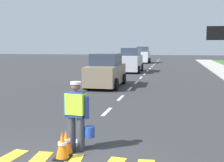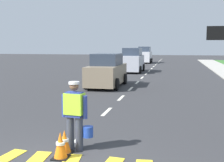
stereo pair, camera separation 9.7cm
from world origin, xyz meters
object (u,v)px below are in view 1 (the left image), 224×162
car_oncoming_second (131,61)px  car_oncoming_third (143,55)px  road_worker (77,112)px  traffic_cone_far (66,142)px  car_oncoming_lead (106,71)px  traffic_cone_near (62,146)px

car_oncoming_second → car_oncoming_third: bearing=91.4°
road_worker → car_oncoming_third: bearing=93.3°
traffic_cone_far → car_oncoming_lead: 11.32m
traffic_cone_far → car_oncoming_third: (-1.82, 35.12, 0.78)m
road_worker → traffic_cone_far: (-0.18, -0.29, -0.66)m
car_oncoming_second → car_oncoming_lead: car_oncoming_second is taller
road_worker → traffic_cone_near: 0.89m
traffic_cone_near → car_oncoming_third: car_oncoming_third is taller
traffic_cone_far → car_oncoming_third: 35.17m
car_oncoming_second → traffic_cone_near: bearing=-86.0°
traffic_cone_far → car_oncoming_second: (-1.48, 21.05, 0.77)m
road_worker → traffic_cone_far: bearing=-122.3°
traffic_cone_far → car_oncoming_lead: (-1.60, 11.18, 0.66)m
road_worker → car_oncoming_lead: 11.04m
car_oncoming_second → car_oncoming_lead: (-0.12, -9.87, -0.11)m
car_oncoming_lead → traffic_cone_far: bearing=-81.9°
road_worker → car_oncoming_second: (-1.66, 20.76, 0.11)m
traffic_cone_near → traffic_cone_far: bearing=95.5°
road_worker → traffic_cone_near: (-0.15, -0.62, -0.63)m
traffic_cone_near → car_oncoming_third: size_ratio=0.16×
road_worker → car_oncoming_second: size_ratio=0.39×
car_oncoming_third → traffic_cone_far: bearing=-87.0°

